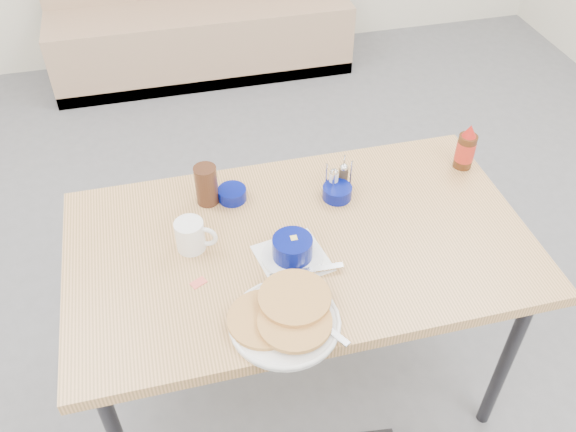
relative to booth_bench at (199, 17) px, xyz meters
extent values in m
cube|color=tan|center=(0.00, -0.06, -0.12)|extent=(1.90, 0.55, 0.45)
cube|color=#2D2D33|center=(0.00, -0.06, -0.31)|extent=(1.90, 0.55, 0.08)
cube|color=tan|center=(0.00, -2.53, 0.39)|extent=(1.40, 0.80, 0.04)
cylinder|color=#2D2D33|center=(0.62, -2.85, 0.01)|extent=(0.04, 0.04, 0.72)
cylinder|color=#2D2D33|center=(-0.62, -2.21, 0.01)|extent=(0.04, 0.04, 0.72)
cylinder|color=#2D2D33|center=(0.62, -2.21, 0.01)|extent=(0.04, 0.04, 0.72)
cylinder|color=white|center=(-0.12, -2.83, 0.42)|extent=(0.30, 0.30, 0.01)
cylinder|color=#EBA158|center=(-0.17, -2.81, 0.43)|extent=(0.20, 0.20, 0.01)
cylinder|color=#EBA158|center=(-0.10, -2.85, 0.44)|extent=(0.20, 0.20, 0.01)
cylinder|color=#EBA158|center=(-0.08, -2.78, 0.46)|extent=(0.20, 0.20, 0.01)
cube|color=silver|center=(-0.02, -2.89, 0.43)|extent=(0.08, 0.12, 0.01)
cylinder|color=white|center=(-0.32, -2.48, 0.46)|extent=(0.09, 0.09, 0.10)
cylinder|color=black|center=(-0.32, -2.48, 0.50)|extent=(0.07, 0.07, 0.00)
torus|color=white|center=(-0.28, -2.50, 0.46)|extent=(0.07, 0.04, 0.07)
cube|color=white|center=(-0.04, -2.60, 0.41)|extent=(0.22, 0.22, 0.00)
cylinder|color=white|center=(-0.04, -2.60, 0.42)|extent=(0.18, 0.18, 0.01)
cylinder|color=#040E69|center=(-0.04, -2.60, 0.46)|extent=(0.12, 0.12, 0.06)
cylinder|color=white|center=(-0.04, -2.60, 0.48)|extent=(0.10, 0.10, 0.01)
cube|color=#F4DB60|center=(-0.04, -2.60, 0.49)|extent=(0.02, 0.02, 0.01)
cube|color=silver|center=(-0.02, -2.67, 0.43)|extent=(0.21, 0.02, 0.01)
cylinder|color=#040E69|center=(-0.17, -2.29, 0.43)|extent=(0.09, 0.09, 0.04)
cylinder|color=#040E69|center=(0.17, -2.37, 0.43)|extent=(0.10, 0.10, 0.04)
cylinder|color=#3B2013|center=(-0.24, -2.29, 0.48)|extent=(0.08, 0.08, 0.14)
cube|color=silver|center=(0.18, -2.33, 0.41)|extent=(0.10, 0.08, 0.00)
cylinder|color=silver|center=(0.16, -2.36, 0.47)|extent=(0.01, 0.01, 0.10)
cylinder|color=silver|center=(0.23, -2.33, 0.47)|extent=(0.01, 0.01, 0.10)
cylinder|color=silver|center=(0.14, -2.32, 0.47)|extent=(0.01, 0.01, 0.10)
cylinder|color=silver|center=(0.21, -2.30, 0.47)|extent=(0.01, 0.01, 0.10)
cylinder|color=silver|center=(0.17, -2.33, 0.45)|extent=(0.03, 0.03, 0.07)
cylinder|color=#3F3326|center=(0.20, -2.32, 0.45)|extent=(0.03, 0.03, 0.07)
cylinder|color=#47230F|center=(0.64, -2.31, 0.47)|extent=(0.06, 0.06, 0.13)
cylinder|color=red|center=(0.64, -2.31, 0.48)|extent=(0.06, 0.06, 0.07)
cone|color=red|center=(0.64, -2.31, 0.56)|extent=(0.05, 0.05, 0.04)
cube|color=#ED5B4F|center=(-0.32, -2.63, 0.41)|extent=(0.05, 0.04, 0.00)
camera|label=1|loc=(-0.35, -3.80, 1.71)|focal=38.00mm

